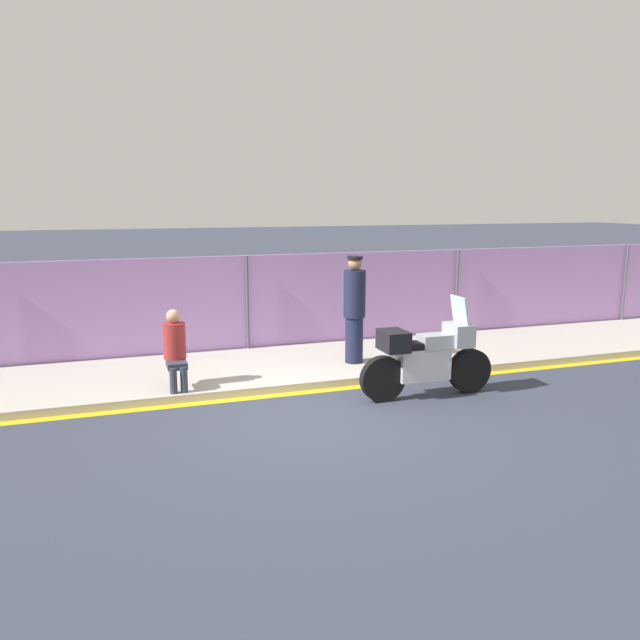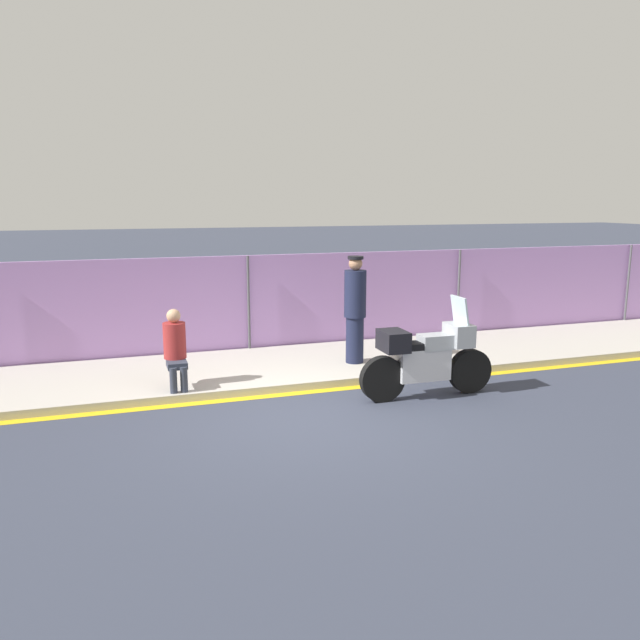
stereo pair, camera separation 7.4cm
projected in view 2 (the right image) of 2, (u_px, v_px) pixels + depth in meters
The scene contains 7 objects.
ground_plane at pixel (307, 418), 8.57m from camera, with size 120.00×120.00×0.00m, color #333847.
sidewalk at pixel (265, 368), 10.86m from camera, with size 33.83×2.59×0.12m.
curb_paint_stripe at pixel (286, 394), 9.58m from camera, with size 33.83×0.18×0.01m.
storefront_fence at pixel (248, 305), 11.98m from camera, with size 32.14×0.17×1.91m.
motorcycle at pixel (427, 357), 9.35m from camera, with size 2.15×0.51×1.52m.
officer_standing at pixel (355, 308), 10.82m from camera, with size 0.38×0.38×1.87m.
person_seated_on_curb at pixel (175, 345), 9.45m from camera, with size 0.34×0.61×1.20m.
Camera 2 is at (-2.42, -7.80, 2.94)m, focal length 35.00 mm.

